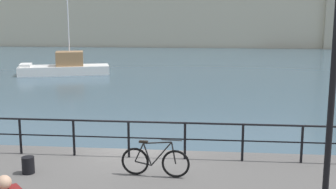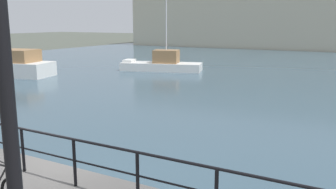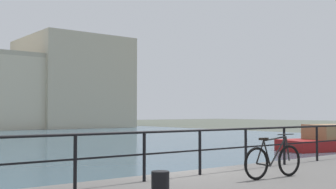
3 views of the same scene
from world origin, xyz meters
The scene contains 8 objects.
ground_plane centered at (0.00, 0.00, 0.00)m, with size 240.00×240.00×0.00m, color #4C5147.
water_basin centered at (0.00, 30.20, 0.01)m, with size 80.00×60.00×0.01m, color #385160.
harbor_building centered at (7.09, 62.62, 6.07)m, with size 69.76×17.57×15.47m.
moored_harbor_tender centered at (-10.40, 23.62, 0.67)m, with size 7.94×4.37×7.26m.
quay_railing centered at (-0.15, -0.75, 1.83)m, with size 19.44×0.07×1.08m.
parked_bicycle centered at (0.80, -2.16, 1.49)m, with size 1.77×0.20×0.98m.
mooring_bollard centered at (-2.49, -2.29, 1.32)m, with size 0.32×0.32×0.44m, color black.
quay_lamp_post centered at (4.39, -4.42, 4.26)m, with size 0.32×0.32×5.00m.
Camera 1 is at (2.16, -12.52, 5.15)m, focal length 46.29 mm.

